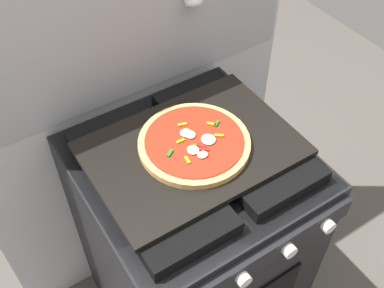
% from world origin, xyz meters
% --- Properties ---
extents(kitchen_backsplash, '(1.10, 0.09, 1.55)m').
position_xyz_m(kitchen_backsplash, '(0.00, 0.33, 0.79)').
color(kitchen_backsplash, silver).
rests_on(kitchen_backsplash, ground_plane).
extents(stove, '(0.60, 0.64, 0.90)m').
position_xyz_m(stove, '(-0.00, -0.00, 0.45)').
color(stove, black).
rests_on(stove, ground_plane).
extents(baking_tray, '(0.54, 0.38, 0.02)m').
position_xyz_m(baking_tray, '(0.00, 0.00, 0.91)').
color(baking_tray, black).
rests_on(baking_tray, stove).
extents(pizza_left, '(0.29, 0.29, 0.03)m').
position_xyz_m(pizza_left, '(0.01, 0.00, 0.93)').
color(pizza_left, tan).
rests_on(pizza_left, baking_tray).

